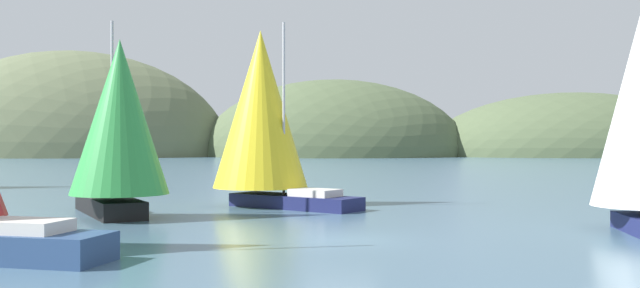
{
  "coord_description": "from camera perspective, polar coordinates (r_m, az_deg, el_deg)",
  "views": [
    {
      "loc": [
        -1.17,
        -24.07,
        3.44
      ],
      "look_at": [
        0.0,
        38.56,
        3.16
      ],
      "focal_mm": 39.17,
      "sensor_mm": 36.0,
      "label": 1
    }
  ],
  "objects": [
    {
      "name": "headland_right",
      "position": [
        170.46,
        19.97,
        -0.92
      ],
      "size": [
        68.74,
        44.0,
        29.12
      ],
      "primitive_type": "ellipsoid",
      "color": "#4C5B3D",
      "rests_on": "ground_plane"
    },
    {
      "name": "headland_left",
      "position": [
        167.97,
        -19.76,
        -0.94
      ],
      "size": [
        72.65,
        44.0,
        47.7
      ],
      "primitive_type": "ellipsoid",
      "color": "#5B6647",
      "rests_on": "ground_plane"
    },
    {
      "name": "channel_buoy",
      "position": [
        60.43,
        -2.56,
        -2.66
      ],
      "size": [
        1.1,
        1.1,
        2.64
      ],
      "color": "green",
      "rests_on": "ground_plane"
    },
    {
      "name": "sailboat_green_sail",
      "position": [
        32.0,
        -16.12,
        1.51
      ],
      "size": [
        6.42,
        8.57,
        8.94
      ],
      "color": "black",
      "rests_on": "ground_plane"
    },
    {
      "name": "headland_center",
      "position": [
        159.22,
        1.15,
        -0.99
      ],
      "size": [
        61.22,
        44.0,
        34.85
      ],
      "primitive_type": "ellipsoid",
      "color": "#4C5B3D",
      "rests_on": "ground_plane"
    },
    {
      "name": "sailboat_yellow_sail",
      "position": [
        37.03,
        -4.73,
        2.5
      ],
      "size": [
        8.87,
        7.96,
        9.56
      ],
      "color": "#191E4C",
      "rests_on": "ground_plane"
    },
    {
      "name": "ground_plane",
      "position": [
        24.34,
        1.7,
        -7.87
      ],
      "size": [
        360.0,
        360.0,
        0.0
      ],
      "primitive_type": "plane",
      "color": "#426075"
    }
  ]
}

